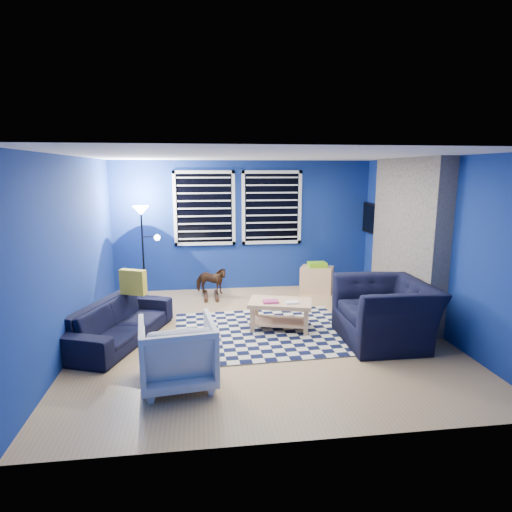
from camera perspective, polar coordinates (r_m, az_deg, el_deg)
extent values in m
plane|color=tan|center=(6.25, 0.75, -10.36)|extent=(5.00, 5.00, 0.00)
plane|color=white|center=(5.81, 0.82, 13.22)|extent=(5.00, 5.00, 0.00)
plane|color=navy|center=(8.35, -1.67, 4.05)|extent=(5.00, 0.00, 5.00)
plane|color=navy|center=(6.07, -23.26, 0.37)|extent=(0.00, 5.00, 5.00)
plane|color=navy|center=(6.72, 22.38, 1.42)|extent=(0.00, 5.00, 5.00)
cube|color=gray|center=(7.10, 19.49, 2.10)|extent=(0.26, 2.00, 2.50)
cube|color=black|center=(7.23, 18.02, -4.97)|extent=(0.04, 0.70, 0.60)
cube|color=gray|center=(7.26, 16.94, -7.38)|extent=(0.50, 1.20, 0.08)
cube|color=black|center=(8.25, -6.89, 6.33)|extent=(1.05, 0.02, 1.30)
cube|color=white|center=(8.21, -7.01, 11.05)|extent=(1.17, 0.05, 0.06)
cube|color=white|center=(8.33, -6.78, 1.66)|extent=(1.17, 0.05, 0.06)
cube|color=black|center=(8.37, 2.10, 6.47)|extent=(1.05, 0.02, 1.30)
cube|color=white|center=(8.33, 2.14, 11.13)|extent=(1.17, 0.05, 0.06)
cube|color=white|center=(8.44, 2.08, 1.86)|extent=(1.17, 0.05, 0.06)
cube|color=black|center=(8.46, 15.48, 4.76)|extent=(0.06, 1.00, 0.58)
cube|color=black|center=(8.45, 15.26, 4.76)|extent=(0.01, 0.92, 0.50)
cube|color=black|center=(6.29, 0.95, -10.12)|extent=(2.58, 2.10, 0.02)
imported|color=black|center=(6.21, -17.75, -8.37)|extent=(2.01, 1.35, 0.55)
imported|color=black|center=(6.12, 16.82, -7.17)|extent=(1.29, 1.13, 0.83)
imported|color=gray|center=(4.83, -10.42, -12.52)|extent=(0.89, 0.91, 0.74)
imported|color=#462A16|center=(7.89, -6.04, -3.30)|extent=(0.44, 0.66, 0.51)
cube|color=#E0AD7E|center=(6.30, 3.26, -6.28)|extent=(1.02, 0.75, 0.06)
cube|color=#E0AD7E|center=(6.39, 3.23, -8.70)|extent=(0.92, 0.65, 0.03)
cube|color=#B2326C|center=(6.21, 1.97, -6.09)|extent=(0.25, 0.21, 0.03)
cube|color=silver|center=(6.20, 4.85, -6.18)|extent=(0.21, 0.17, 0.03)
cube|color=#E0AD7E|center=(6.12, 0.01, -8.90)|extent=(0.07, 0.07, 0.36)
cube|color=#E0AD7E|center=(6.26, 7.07, -8.51)|extent=(0.07, 0.07, 0.36)
cube|color=#E0AD7E|center=(6.50, -0.45, -7.67)|extent=(0.07, 0.07, 0.36)
cube|color=#E0AD7E|center=(6.63, 6.20, -7.35)|extent=(0.07, 0.07, 0.36)
cube|color=#E0AD7E|center=(8.33, 8.10, -3.12)|extent=(0.70, 0.61, 0.49)
cube|color=black|center=(8.33, 8.10, -3.12)|extent=(0.62, 0.54, 0.40)
cube|color=#7ECC18|center=(8.26, 8.16, -1.15)|extent=(0.42, 0.38, 0.09)
cylinder|color=black|center=(8.16, -14.52, -5.39)|extent=(0.21, 0.21, 0.03)
cylinder|color=black|center=(7.97, -14.80, 0.01)|extent=(0.03, 0.03, 1.57)
cone|color=white|center=(7.86, -15.10, 5.84)|extent=(0.28, 0.28, 0.16)
sphere|color=white|center=(7.84, -13.04, 2.41)|extent=(0.11, 0.11, 0.11)
cube|color=gold|center=(6.42, -16.07, -3.37)|extent=(0.40, 0.26, 0.36)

